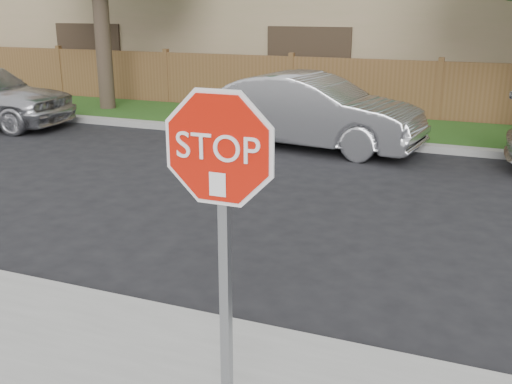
% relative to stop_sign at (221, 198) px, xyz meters
% --- Properties ---
extents(ground, '(90.00, 90.00, 0.00)m').
position_rel_stop_sign_xyz_m(ground, '(0.09, 1.48, -1.83)').
color(ground, black).
rests_on(ground, ground).
extents(far_curb, '(70.00, 0.30, 0.15)m').
position_rel_stop_sign_xyz_m(far_curb, '(0.09, 9.63, -1.75)').
color(far_curb, gray).
rests_on(far_curb, ground).
extents(grass_strip, '(70.00, 3.00, 0.12)m').
position_rel_stop_sign_xyz_m(grass_strip, '(0.09, 11.28, -1.77)').
color(grass_strip, '#1E4714').
rests_on(grass_strip, ground).
extents(fence, '(70.00, 0.12, 1.60)m').
position_rel_stop_sign_xyz_m(fence, '(0.09, 12.88, -1.03)').
color(fence, brown).
rests_on(fence, ground).
extents(stop_sign, '(1.01, 0.13, 2.55)m').
position_rel_stop_sign_xyz_m(stop_sign, '(0.00, 0.00, 0.00)').
color(stop_sign, gray).
rests_on(stop_sign, sidewalk_near).
extents(sedan_left, '(4.94, 2.26, 1.57)m').
position_rel_stop_sign_xyz_m(sedan_left, '(-2.17, 9.08, -1.04)').
color(sedan_left, '#ADADB1').
rests_on(sedan_left, ground).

